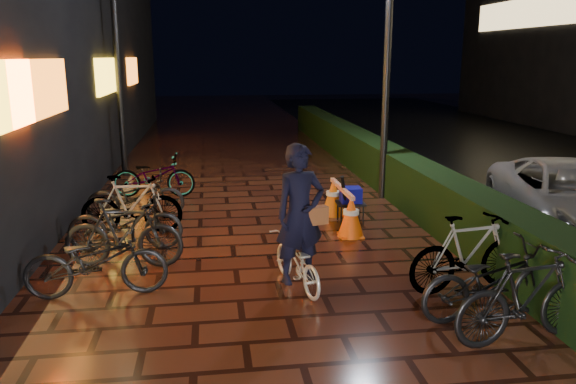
{
  "coord_description": "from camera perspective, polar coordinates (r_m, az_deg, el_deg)",
  "views": [
    {
      "loc": [
        -0.87,
        -6.21,
        3.09
      ],
      "look_at": [
        0.27,
        1.92,
        1.1
      ],
      "focal_mm": 35.0,
      "sensor_mm": 36.0,
      "label": 1
    }
  ],
  "objects": [
    {
      "name": "ground",
      "position": [
        6.99,
        0.01,
        -12.61
      ],
      "size": [
        80.0,
        80.0,
        0.0
      ],
      "primitive_type": "plane",
      "color": "#381911",
      "rests_on": "ground"
    },
    {
      "name": "hedge",
      "position": [
        15.04,
        8.3,
        3.56
      ],
      "size": [
        0.7,
        20.0,
        1.0
      ],
      "primitive_type": "cube",
      "color": "black",
      "rests_on": "ground"
    },
    {
      "name": "van",
      "position": [
        11.11,
        27.07,
        -0.62
      ],
      "size": [
        3.16,
        4.96,
        1.27
      ],
      "primitive_type": "imported",
      "rotation": [
        0.0,
        0.0,
        -0.24
      ],
      "color": "#9E9DA2",
      "rests_on": "ground"
    },
    {
      "name": "lamp_post_hedge",
      "position": [
        12.43,
        10.09,
        13.84
      ],
      "size": [
        0.55,
        0.23,
        5.78
      ],
      "color": "black",
      "rests_on": "ground"
    },
    {
      "name": "lamp_post_sf",
      "position": [
        15.33,
        -17.0,
        13.54
      ],
      "size": [
        0.55,
        0.28,
        5.85
      ],
      "color": "black",
      "rests_on": "ground"
    },
    {
      "name": "cyclist",
      "position": [
        7.53,
        1.08,
        -4.54
      ],
      "size": [
        0.84,
        1.48,
        2.01
      ],
      "color": "white",
      "rests_on": "ground"
    },
    {
      "name": "traffic_barrier",
      "position": [
        10.54,
        5.46,
        -1.4
      ],
      "size": [
        0.48,
        1.85,
        0.75
      ],
      "color": "#FC580D",
      "rests_on": "ground"
    },
    {
      "name": "cart_assembly",
      "position": [
        10.65,
        6.34,
        -0.51
      ],
      "size": [
        0.55,
        0.54,
        0.99
      ],
      "color": "black",
      "rests_on": "ground"
    },
    {
      "name": "parked_bikes_storefront",
      "position": [
        10.09,
        -15.7,
        -1.8
      ],
      "size": [
        2.11,
        6.18,
        1.07
      ],
      "color": "black",
      "rests_on": "ground"
    },
    {
      "name": "parked_bikes_hedge",
      "position": [
        7.28,
        20.17,
        -7.98
      ],
      "size": [
        1.97,
        2.2,
        1.07
      ],
      "color": "black",
      "rests_on": "ground"
    }
  ]
}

